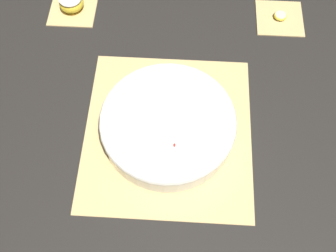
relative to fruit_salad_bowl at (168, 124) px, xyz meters
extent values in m
plane|color=black|center=(0.00, 0.00, -0.04)|extent=(6.00, 6.00, 0.00)
cube|color=#D6B775|center=(0.00, 0.00, -0.04)|extent=(0.40, 0.37, 0.01)
cube|color=#4C381E|center=(-0.16, 0.00, -0.03)|extent=(0.01, 0.37, 0.00)
cube|color=#4C381E|center=(-0.12, 0.00, -0.03)|extent=(0.01, 0.37, 0.00)
cube|color=#4C381E|center=(-0.08, 0.00, -0.03)|extent=(0.01, 0.37, 0.00)
cube|color=#4C381E|center=(-0.04, 0.00, -0.03)|extent=(0.01, 0.37, 0.00)
cube|color=#4C381E|center=(0.00, 0.00, -0.03)|extent=(0.01, 0.37, 0.00)
cube|color=#4C381E|center=(0.04, 0.00, -0.03)|extent=(0.01, 0.37, 0.00)
cube|color=#4C381E|center=(0.08, 0.00, -0.03)|extent=(0.01, 0.37, 0.00)
cube|color=#4C381E|center=(0.12, 0.00, -0.03)|extent=(0.01, 0.37, 0.00)
cube|color=#4C381E|center=(0.16, 0.00, -0.03)|extent=(0.01, 0.37, 0.00)
cube|color=#D6B775|center=(-0.35, -0.28, -0.04)|extent=(0.12, 0.12, 0.01)
cube|color=#4C381E|center=(-0.37, -0.28, -0.03)|extent=(0.00, 0.12, 0.00)
cube|color=#4C381E|center=(-0.34, -0.28, -0.03)|extent=(0.00, 0.12, 0.00)
cube|color=#4C381E|center=(-0.32, -0.28, -0.03)|extent=(0.00, 0.12, 0.00)
cube|color=#D6B775|center=(-0.35, 0.28, -0.04)|extent=(0.12, 0.12, 0.01)
cube|color=#4C381E|center=(-0.39, 0.28, -0.03)|extent=(0.00, 0.12, 0.00)
cube|color=#4C381E|center=(-0.35, 0.28, -0.03)|extent=(0.00, 0.12, 0.00)
cube|color=#4C381E|center=(-0.32, 0.28, -0.03)|extent=(0.00, 0.12, 0.00)
cylinder|color=silver|center=(0.00, 0.00, 0.00)|extent=(0.29, 0.29, 0.06)
torus|color=silver|center=(0.00, 0.00, 0.02)|extent=(0.30, 0.30, 0.01)
cylinder|color=beige|center=(0.07, 0.05, 0.01)|extent=(0.03, 0.03, 0.01)
cylinder|color=beige|center=(0.10, 0.00, -0.02)|extent=(0.03, 0.03, 0.01)
cylinder|color=beige|center=(-0.05, -0.02, 0.01)|extent=(0.03, 0.03, 0.01)
cylinder|color=beige|center=(-0.10, -0.01, 0.02)|extent=(0.03, 0.03, 0.01)
cylinder|color=beige|center=(-0.08, 0.02, 0.02)|extent=(0.03, 0.03, 0.01)
cylinder|color=beige|center=(-0.05, 0.10, -0.01)|extent=(0.03, 0.03, 0.01)
cylinder|color=beige|center=(0.10, -0.01, 0.02)|extent=(0.03, 0.03, 0.01)
cylinder|color=beige|center=(-0.03, -0.11, -0.01)|extent=(0.03, 0.03, 0.01)
cylinder|color=beige|center=(0.04, 0.10, 0.02)|extent=(0.03, 0.03, 0.01)
cube|color=white|center=(-0.04, 0.05, -0.02)|extent=(0.02, 0.02, 0.02)
cube|color=white|center=(-0.04, -0.08, -0.01)|extent=(0.03, 0.03, 0.03)
cube|color=white|center=(0.03, 0.09, -0.01)|extent=(0.03, 0.03, 0.03)
cube|color=white|center=(0.03, -0.08, 0.01)|extent=(0.02, 0.02, 0.02)
cube|color=white|center=(-0.11, 0.02, 0.01)|extent=(0.03, 0.03, 0.03)
cube|color=white|center=(0.02, 0.00, -0.02)|extent=(0.02, 0.02, 0.02)
cube|color=white|center=(0.04, 0.04, 0.00)|extent=(0.02, 0.02, 0.02)
cube|color=white|center=(-0.10, 0.05, -0.02)|extent=(0.03, 0.03, 0.03)
ellipsoid|color=orange|center=(-0.03, -0.06, 0.01)|extent=(0.03, 0.02, 0.01)
ellipsoid|color=orange|center=(0.03, -0.05, -0.01)|extent=(0.03, 0.02, 0.02)
ellipsoid|color=#B2231E|center=(-0.01, 0.11, 0.00)|extent=(0.02, 0.01, 0.01)
ellipsoid|color=#B2231E|center=(-0.06, 0.07, 0.01)|extent=(0.03, 0.02, 0.01)
ellipsoid|color=#B2231E|center=(0.06, 0.02, 0.02)|extent=(0.04, 0.02, 0.02)
ellipsoid|color=orange|center=(0.06, 0.09, 0.00)|extent=(0.03, 0.01, 0.01)
ellipsoid|color=orange|center=(-0.08, -0.02, 0.00)|extent=(0.03, 0.02, 0.01)
ellipsoid|color=orange|center=(0.04, -0.01, 0.00)|extent=(0.03, 0.02, 0.01)
ellipsoid|color=gold|center=(-0.35, -0.28, -0.01)|extent=(0.06, 0.06, 0.04)
cylinder|color=beige|center=(-0.35, 0.28, -0.03)|extent=(0.03, 0.03, 0.01)
torus|color=yellow|center=(-0.35, 0.28, -0.03)|extent=(0.03, 0.03, 0.01)
camera|label=1|loc=(0.40, 0.02, 0.75)|focal=42.00mm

